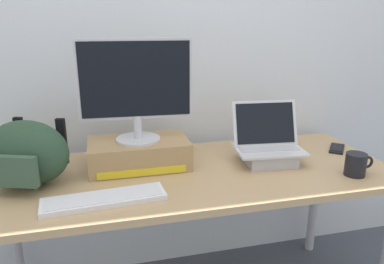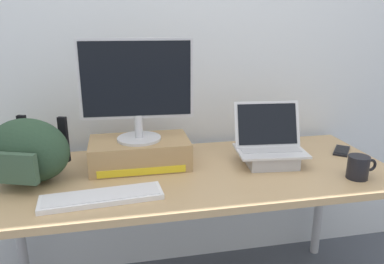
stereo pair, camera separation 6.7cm
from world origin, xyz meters
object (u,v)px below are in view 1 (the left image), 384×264
at_px(open_laptop, 268,150).
at_px(cell_phone, 337,148).
at_px(plush_toy, 9,157).
at_px(external_keyboard, 104,199).
at_px(coffee_mug, 356,164).
at_px(messenger_backpack, 27,154).
at_px(desktop_monitor, 136,88).
at_px(toner_box_yellow, 139,153).

distance_m(open_laptop, cell_phone, 0.43).
xyz_separation_m(open_laptop, plush_toy, (-1.17, 0.24, -0.01)).
xyz_separation_m(external_keyboard, coffee_mug, (1.06, -0.01, 0.04)).
relative_size(messenger_backpack, plush_toy, 4.52).
bearing_deg(desktop_monitor, open_laptop, -5.13).
relative_size(desktop_monitor, plush_toy, 5.63).
height_order(messenger_backpack, cell_phone, messenger_backpack).
relative_size(messenger_backpack, cell_phone, 2.43).
bearing_deg(cell_phone, coffee_mug, -73.25).
bearing_deg(open_laptop, external_keyboard, -157.93).
distance_m(toner_box_yellow, messenger_backpack, 0.47).
relative_size(toner_box_yellow, desktop_monitor, 0.91).
bearing_deg(coffee_mug, desktop_monitor, 159.93).
bearing_deg(coffee_mug, external_keyboard, 179.28).
relative_size(toner_box_yellow, messenger_backpack, 1.13).
xyz_separation_m(coffee_mug, plush_toy, (-1.47, 0.47, -0.01)).
distance_m(desktop_monitor, coffee_mug, 1.00).
height_order(toner_box_yellow, plush_toy, toner_box_yellow).
height_order(toner_box_yellow, coffee_mug, toner_box_yellow).
relative_size(toner_box_yellow, external_keyboard, 0.97).
bearing_deg(external_keyboard, coffee_mug, -5.36).
height_order(toner_box_yellow, open_laptop, open_laptop).
distance_m(messenger_backpack, cell_phone, 1.48).
bearing_deg(messenger_backpack, coffee_mug, 9.82).
xyz_separation_m(messenger_backpack, coffee_mug, (1.35, -0.24, -0.08)).
bearing_deg(open_laptop, toner_box_yellow, 176.90).
distance_m(desktop_monitor, external_keyboard, 0.50).
bearing_deg(plush_toy, messenger_backpack, -61.75).
bearing_deg(plush_toy, cell_phone, -5.97).
distance_m(cell_phone, plush_toy, 1.60).
relative_size(toner_box_yellow, coffee_mug, 3.41).
height_order(desktop_monitor, open_laptop, desktop_monitor).
relative_size(open_laptop, plush_toy, 3.80).
xyz_separation_m(toner_box_yellow, external_keyboard, (-0.16, -0.31, -0.05)).
relative_size(desktop_monitor, cell_phone, 3.03).
bearing_deg(desktop_monitor, coffee_mug, -16.54).
relative_size(toner_box_yellow, cell_phone, 2.75).
relative_size(external_keyboard, plush_toy, 5.26).
bearing_deg(desktop_monitor, plush_toy, 169.35).
height_order(messenger_backpack, plush_toy, messenger_backpack).
xyz_separation_m(toner_box_yellow, messenger_backpack, (-0.45, -0.09, 0.07)).
height_order(coffee_mug, cell_phone, coffee_mug).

